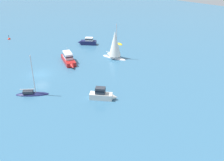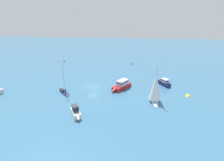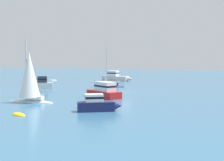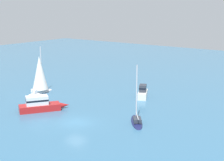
{
  "view_description": "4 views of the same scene",
  "coord_description": "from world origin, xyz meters",
  "px_view_note": "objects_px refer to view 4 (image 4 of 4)",
  "views": [
    {
      "loc": [
        32.04,
        39.33,
        24.55
      ],
      "look_at": [
        -3.8,
        14.54,
        1.36
      ],
      "focal_mm": 44.38,
      "sensor_mm": 36.0,
      "label": 1
    },
    {
      "loc": [
        -9.97,
        50.85,
        20.48
      ],
      "look_at": [
        -5.13,
        1.98,
        2.55
      ],
      "focal_mm": 34.52,
      "sensor_mm": 36.0,
      "label": 2
    },
    {
      "loc": [
        -50.6,
        -15.93,
        5.88
      ],
      "look_at": [
        4.56,
        3.7,
        1.41
      ],
      "focal_mm": 54.06,
      "sensor_mm": 36.0,
      "label": 3
    },
    {
      "loc": [
        28.22,
        -30.06,
        14.63
      ],
      "look_at": [
        -4.79,
        14.13,
        2.32
      ],
      "focal_mm": 54.54,
      "sensor_mm": 36.0,
      "label": 4
    }
  ],
  "objects_px": {
    "yacht": "(137,121)",
    "ketch": "(40,76)",
    "motor_cruiser": "(143,92)",
    "cabin_cruiser": "(40,105)"
  },
  "relations": [
    {
      "from": "motor_cruiser",
      "to": "ketch",
      "type": "height_order",
      "value": "ketch"
    },
    {
      "from": "yacht",
      "to": "motor_cruiser",
      "type": "distance_m",
      "value": 12.3
    },
    {
      "from": "cabin_cruiser",
      "to": "motor_cruiser",
      "type": "bearing_deg",
      "value": 5.64
    },
    {
      "from": "yacht",
      "to": "motor_cruiser",
      "type": "bearing_deg",
      "value": -10.33
    },
    {
      "from": "cabin_cruiser",
      "to": "ketch",
      "type": "bearing_deg",
      "value": 81.91
    },
    {
      "from": "motor_cruiser",
      "to": "ketch",
      "type": "distance_m",
      "value": 17.54
    },
    {
      "from": "yacht",
      "to": "motor_cruiser",
      "type": "xyz_separation_m",
      "value": [
        -5.77,
        10.84,
        0.65
      ]
    },
    {
      "from": "yacht",
      "to": "ketch",
      "type": "xyz_separation_m",
      "value": [
        -21.23,
        2.83,
        2.83
      ]
    },
    {
      "from": "motor_cruiser",
      "to": "cabin_cruiser",
      "type": "distance_m",
      "value": 16.72
    },
    {
      "from": "yacht",
      "to": "cabin_cruiser",
      "type": "bearing_deg",
      "value": 67.85
    }
  ]
}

